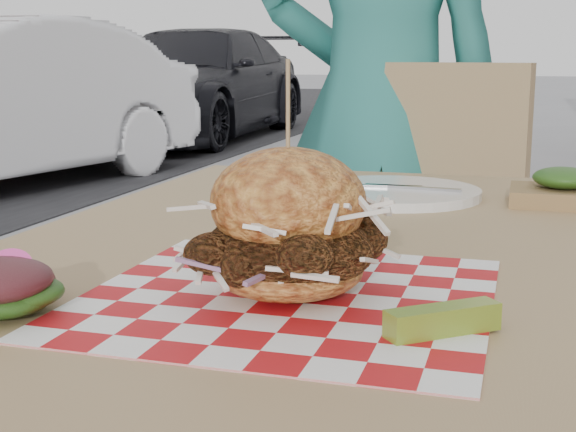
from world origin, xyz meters
name	(u,v)px	position (x,y,z in m)	size (l,w,h in m)	color
diner	(380,107)	(-0.14, 0.81, 0.84)	(0.61, 0.40, 1.68)	#297871
car_dark	(194,83)	(-3.60, 7.75, 0.65)	(1.81, 4.46, 1.29)	black
patio_table	(345,310)	(0.02, -0.29, 0.67)	(0.80, 1.20, 0.75)	tan
patio_chair	(442,242)	(0.04, 0.61, 0.55)	(0.52, 0.53, 0.95)	tan
paper_liner	(288,296)	(0.01, -0.51, 0.75)	(0.36, 0.36, 0.00)	red
sandwich	(288,232)	(0.01, -0.51, 0.81)	(0.18, 0.18, 0.21)	gold
pickle_spear	(443,320)	(0.15, -0.57, 0.76)	(0.10, 0.02, 0.02)	olive
place_setting	(393,192)	(0.02, 0.04, 0.76)	(0.27, 0.27, 0.02)	white
kraft_tray	(563,190)	(0.27, 0.05, 0.77)	(0.15, 0.12, 0.06)	olive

